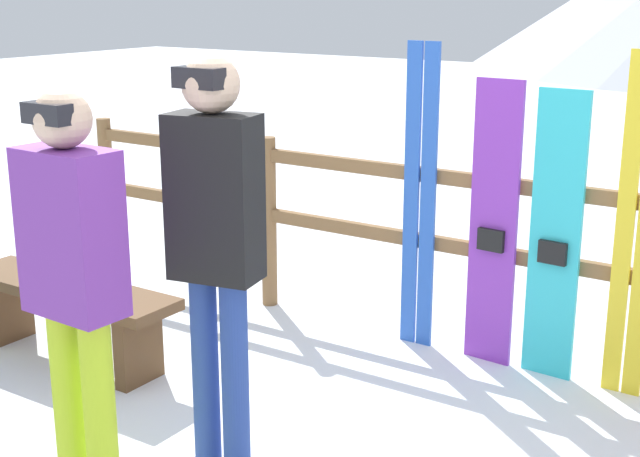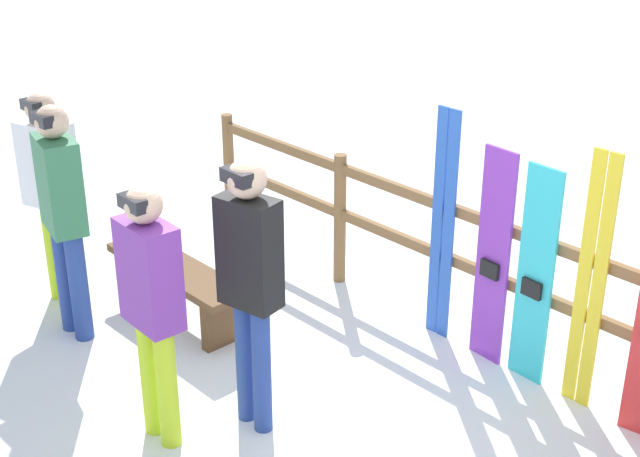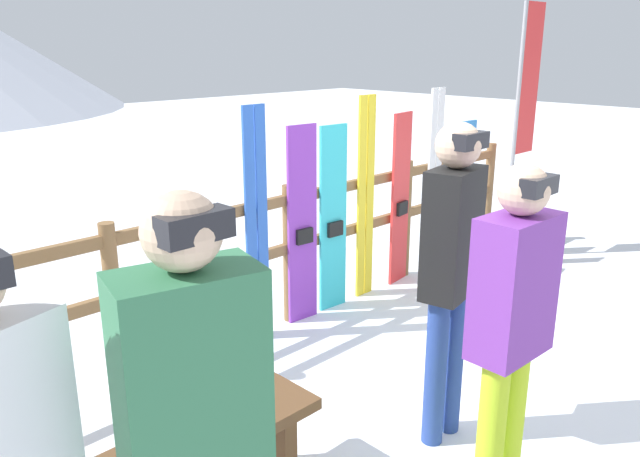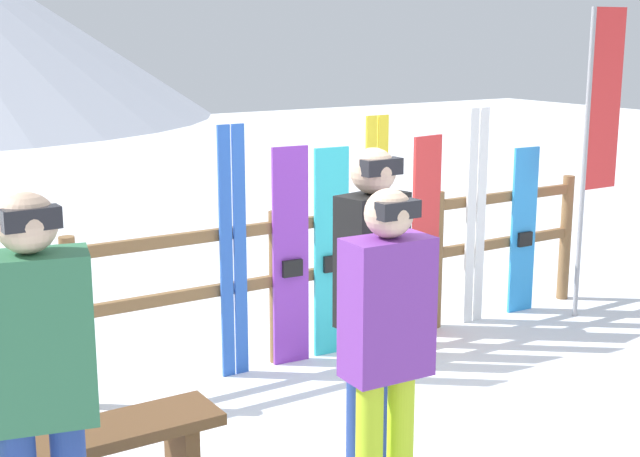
% 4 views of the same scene
% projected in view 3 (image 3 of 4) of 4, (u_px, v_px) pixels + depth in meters
% --- Properties ---
extents(ground_plane, '(40.00, 40.00, 0.00)m').
position_uv_depth(ground_plane, '(464.00, 398.00, 3.93)').
color(ground_plane, white).
extents(fence, '(5.99, 0.10, 1.11)m').
position_uv_depth(fence, '(289.00, 241.00, 4.86)').
color(fence, brown).
rests_on(fence, ground).
extents(person_purple, '(0.40, 0.23, 1.68)m').
position_uv_depth(person_purple, '(511.00, 318.00, 2.75)').
color(person_purple, '#B7D826').
rests_on(person_purple, ground).
extents(person_black, '(0.40, 0.27, 1.78)m').
position_uv_depth(person_black, '(451.00, 258.00, 3.26)').
color(person_black, navy).
rests_on(person_black, ground).
extents(person_plaid_green, '(0.48, 0.33, 1.77)m').
position_uv_depth(person_plaid_green, '(195.00, 425.00, 1.90)').
color(person_plaid_green, navy).
rests_on(person_plaid_green, ground).
extents(ski_pair_blue, '(0.19, 0.02, 1.75)m').
position_uv_depth(ski_pair_blue, '(257.00, 226.00, 4.52)').
color(ski_pair_blue, blue).
rests_on(ski_pair_blue, ground).
extents(snowboard_purple, '(0.27, 0.07, 1.57)m').
position_uv_depth(snowboard_purple, '(302.00, 226.00, 4.85)').
color(snowboard_purple, purple).
rests_on(snowboard_purple, ground).
extents(snowboard_cyan, '(0.28, 0.07, 1.54)m').
position_uv_depth(snowboard_cyan, '(333.00, 220.00, 5.08)').
color(snowboard_cyan, '#2DBFCC').
rests_on(snowboard_cyan, ground).
extents(ski_pair_yellow, '(0.20, 0.02, 1.75)m').
position_uv_depth(ski_pair_yellow, '(365.00, 199.00, 5.32)').
color(ski_pair_yellow, yellow).
rests_on(ski_pair_yellow, ground).
extents(snowboard_red, '(0.30, 0.09, 1.57)m').
position_uv_depth(snowboard_red, '(400.00, 200.00, 5.67)').
color(snowboard_red, red).
rests_on(snowboard_red, ground).
extents(ski_pair_white, '(0.19, 0.02, 1.76)m').
position_uv_depth(ski_pair_white, '(434.00, 181.00, 5.99)').
color(ski_pair_white, white).
rests_on(ski_pair_white, ground).
extents(snowboard_blue, '(0.26, 0.06, 1.41)m').
position_uv_depth(snowboard_blue, '(464.00, 190.00, 6.40)').
color(snowboard_blue, '#288CE0').
rests_on(snowboard_blue, ground).
extents(rental_flag, '(0.40, 0.04, 2.53)m').
position_uv_depth(rental_flag, '(524.00, 102.00, 6.18)').
color(rental_flag, '#99999E').
rests_on(rental_flag, ground).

